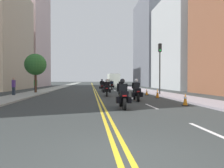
{
  "coord_description": "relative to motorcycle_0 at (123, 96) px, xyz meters",
  "views": [
    {
      "loc": [
        -0.65,
        -3.9,
        1.52
      ],
      "look_at": [
        1.55,
        17.64,
        1.11
      ],
      "focal_mm": 34.19,
      "sensor_mm": 36.0,
      "label": 1
    }
  ],
  "objects": [
    {
      "name": "traffic_light_near",
      "position": [
        5.02,
        9.0,
        2.8
      ],
      "size": [
        0.28,
        0.38,
        5.04
      ],
      "color": "black",
      "rests_on": "ground"
    },
    {
      "name": "traffic_cone_2",
      "position": [
        3.95,
        6.38,
        -0.26
      ],
      "size": [
        0.36,
        0.36,
        0.77
      ],
      "color": "black",
      "rests_on": "ground"
    },
    {
      "name": "sidewalk_left",
      "position": [
        -7.99,
        40.78,
        -0.58
      ],
      "size": [
        2.54,
        144.0,
        0.12
      ],
      "primitive_type": "cube",
      "color": "#9B9F97",
      "rests_on": "ground"
    },
    {
      "name": "pedestrian_2",
      "position": [
        -7.84,
        13.63,
        0.25
      ],
      "size": [
        0.4,
        0.3,
        1.74
      ],
      "rotation": [
        0.0,
        0.0,
        3.38
      ],
      "color": "#242231",
      "rests_on": "ground"
    },
    {
      "name": "parked_truck",
      "position": [
        3.22,
        34.45,
        0.63
      ],
      "size": [
        2.2,
        6.5,
        2.8
      ],
      "color": "#B4B9BF",
      "rests_on": "ground"
    },
    {
      "name": "centreline_yellow_outer",
      "position": [
        -0.93,
        40.78,
        -0.64
      ],
      "size": [
        0.12,
        132.0,
        0.01
      ],
      "primitive_type": "cube",
      "color": "yellow",
      "rests_on": "ground"
    },
    {
      "name": "building_left_2",
      "position": [
        -15.63,
        40.86,
        12.92
      ],
      "size": [
        6.28,
        16.2,
        27.12
      ],
      "color": "#C5A7A5",
      "rests_on": "ground"
    },
    {
      "name": "motorcycle_1",
      "position": [
        1.61,
        4.01,
        -0.0
      ],
      "size": [
        0.78,
        2.23,
        1.6
      ],
      "rotation": [
        0.0,
        0.0,
        -0.05
      ],
      "color": "black",
      "rests_on": "ground"
    },
    {
      "name": "lane_dashes_white",
      "position": [
        1.78,
        21.78,
        -0.64
      ],
      "size": [
        0.14,
        56.4,
        0.01
      ],
      "color": "silver",
      "rests_on": "ground"
    },
    {
      "name": "motorcycle_3",
      "position": [
        1.87,
        13.36,
        0.0
      ],
      "size": [
        0.78,
        2.23,
        1.59
      ],
      "rotation": [
        0.0,
        0.0,
        -0.05
      ],
      "color": "black",
      "rests_on": "ground"
    },
    {
      "name": "ground_plane",
      "position": [
        -1.05,
        40.78,
        -0.64
      ],
      "size": [
        264.0,
        264.0,
        0.0
      ],
      "primitive_type": "plane",
      "color": "#323736"
    },
    {
      "name": "centreline_yellow_inner",
      "position": [
        -1.17,
        40.78,
        -0.64
      ],
      "size": [
        0.12,
        132.0,
        0.01
      ],
      "primitive_type": "cube",
      "color": "yellow",
      "rests_on": "ground"
    },
    {
      "name": "motorcycle_2",
      "position": [
        -0.17,
        8.78,
        0.03
      ],
      "size": [
        0.78,
        2.14,
        1.62
      ],
      "rotation": [
        0.0,
        0.0,
        -0.05
      ],
      "color": "black",
      "rests_on": "ground"
    },
    {
      "name": "building_right_2",
      "position": [
        14.67,
        40.29,
        10.09
      ],
      "size": [
        8.56,
        16.44,
        21.46
      ],
      "color": "slate",
      "rests_on": "ground"
    },
    {
      "name": "traffic_cone_1",
      "position": [
        3.91,
        9.67,
        -0.33
      ],
      "size": [
        0.33,
        0.33,
        0.64
      ],
      "color": "black",
      "rests_on": "ground"
    },
    {
      "name": "pedestrian_1",
      "position": [
        -8.78,
        9.45,
        0.26
      ],
      "size": [
        0.24,
        0.37,
        1.74
      ],
      "rotation": [
        0.0,
        0.0,
        4.64
      ],
      "color": "#212B36",
      "rests_on": "ground"
    },
    {
      "name": "street_tree_0",
      "position": [
        -7.82,
        13.56,
        2.6
      ],
      "size": [
        2.4,
        2.4,
        4.46
      ],
      "color": "#503323",
      "rests_on": "ground"
    },
    {
      "name": "sidewalk_right",
      "position": [
        5.89,
        40.78,
        -0.58
      ],
      "size": [
        2.54,
        144.0,
        0.12
      ],
      "primitive_type": "cube",
      "color": "gray",
      "rests_on": "ground"
    },
    {
      "name": "traffic_cone_0",
      "position": [
        3.89,
        0.94,
        -0.28
      ],
      "size": [
        0.33,
        0.33,
        0.73
      ],
      "color": "black",
      "rests_on": "ground"
    },
    {
      "name": "motorcycle_4",
      "position": [
        -0.14,
        17.35,
        0.02
      ],
      "size": [
        0.78,
        2.24,
        1.65
      ],
      "rotation": [
        0.0,
        0.0,
        -0.05
      ],
      "color": "black",
      "rests_on": "ground"
    },
    {
      "name": "motorcycle_0",
      "position": [
        0.0,
        0.0,
        0.0
      ],
      "size": [
        0.77,
        2.14,
        1.59
      ],
      "rotation": [
        0.0,
        0.0,
        -0.02
      ],
      "color": "black",
      "rests_on": "ground"
    },
    {
      "name": "building_right_1",
      "position": [
        13.64,
        23.56,
        6.96
      ],
      "size": [
        6.49,
        13.95,
        15.21
      ],
      "color": "#B0B6B7",
      "rests_on": "ground"
    },
    {
      "name": "motorcycle_5",
      "position": [
        1.66,
        22.25,
        0.01
      ],
      "size": [
        0.78,
        2.21,
        1.59
      ],
      "rotation": [
        0.0,
        0.0,
        -0.06
      ],
      "color": "black",
      "rests_on": "ground"
    }
  ]
}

